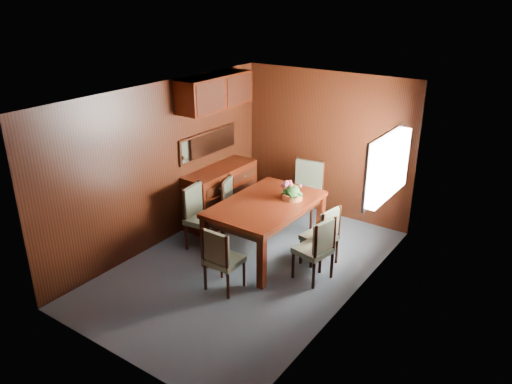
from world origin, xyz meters
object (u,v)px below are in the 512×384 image
Objects in this scene: sideboard at (221,194)px; chair_head at (221,257)px; dining_table at (266,209)px; flower_centerpiece at (292,189)px; chair_left_near at (199,213)px; chair_right_near at (317,246)px.

chair_head is (1.32, -1.65, 0.04)m from sideboard.
flower_centerpiece is at bearing 50.60° from dining_table.
flower_centerpiece is at bearing 113.00° from chair_left_near.
flower_centerpiece is at bearing 82.60° from chair_head.
chair_head is at bearing -96.69° from flower_centerpiece.
chair_left_near is 1.10× the size of chair_head.
sideboard is 4.50× the size of flower_centerpiece.
flower_centerpiece is (-0.71, 0.53, 0.45)m from chair_right_near.
chair_left_near is at bearing 106.25° from chair_right_near.
dining_table is at bearing 93.37° from chair_head.
sideboard is at bearing -167.71° from chair_left_near.
flower_centerpiece is at bearing 64.88° from chair_right_near.
chair_left_near reaches higher than sideboard.
chair_right_near is 1.26m from chair_head.
dining_table is (1.24, -0.52, 0.24)m from sideboard.
dining_table is 5.53× the size of flower_centerpiece.
chair_head is at bearing 46.01° from chair_left_near.
dining_table is 1.95× the size of chair_head.
sideboard is 0.96m from chair_left_near.
chair_left_near is 3.10× the size of flower_centerpiece.
chair_left_near is (-0.92, -0.38, -0.16)m from dining_table.
sideboard is at bearing 127.93° from chair_head.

